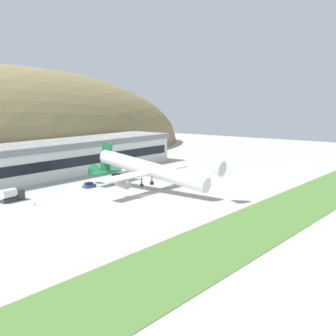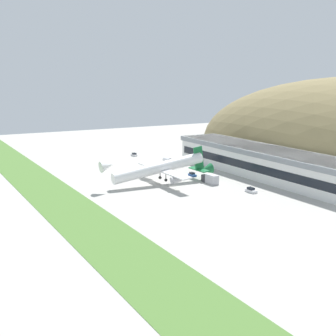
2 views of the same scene
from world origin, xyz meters
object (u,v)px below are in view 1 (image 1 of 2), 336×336
at_px(terminal_building, 63,155).
at_px(fuel_truck, 124,176).
at_px(service_car_2, 89,185).
at_px(service_car_0, 149,170).
at_px(cargo_airplane, 149,170).
at_px(traffic_cone_0, 35,204).
at_px(box_truck, 11,195).

relative_size(terminal_building, fuel_truck, 11.88).
height_order(service_car_2, fuel_truck, fuel_truck).
relative_size(service_car_0, service_car_2, 1.13).
height_order(service_car_0, service_car_2, service_car_0).
xyz_separation_m(cargo_airplane, traffic_cone_0, (-29.16, 11.71, -5.62)).
bearing_deg(terminal_building, fuel_truck, -86.27).
bearing_deg(service_car_0, fuel_truck, -165.98).
distance_m(cargo_airplane, traffic_cone_0, 31.92).
height_order(cargo_airplane, box_truck, cargo_airplane).
bearing_deg(service_car_2, fuel_truck, -3.47).
xyz_separation_m(service_car_2, traffic_cone_0, (-23.06, -5.41, -0.33)).
xyz_separation_m(box_truck, traffic_cone_0, (0.83, -8.11, -1.28)).
distance_m(terminal_building, traffic_cone_0, 46.67).
xyz_separation_m(cargo_airplane, fuel_truck, (7.63, 16.28, -4.30)).
relative_size(cargo_airplane, box_truck, 6.90).
relative_size(service_car_0, box_truck, 0.67).
relative_size(fuel_truck, box_truck, 1.20).
relative_size(service_car_0, fuel_truck, 0.55).
bearing_deg(traffic_cone_0, service_car_2, 13.20).
bearing_deg(box_truck, traffic_cone_0, -84.12).
distance_m(terminal_building, service_car_0, 29.31).
relative_size(terminal_building, service_car_0, 21.41).
relative_size(cargo_airplane, service_car_2, 11.66).
bearing_deg(traffic_cone_0, service_car_0, 9.39).
height_order(box_truck, traffic_cone_0, box_truck).
bearing_deg(fuel_truck, service_car_0, 14.02).
relative_size(terminal_building, box_truck, 14.30).
bearing_deg(box_truck, terminal_building, 31.51).
height_order(fuel_truck, box_truck, fuel_truck).
height_order(cargo_airplane, service_car_0, cargo_airplane).
bearing_deg(traffic_cone_0, terminal_building, 40.65).
xyz_separation_m(terminal_building, service_car_2, (-12.06, -24.74, -5.63)).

